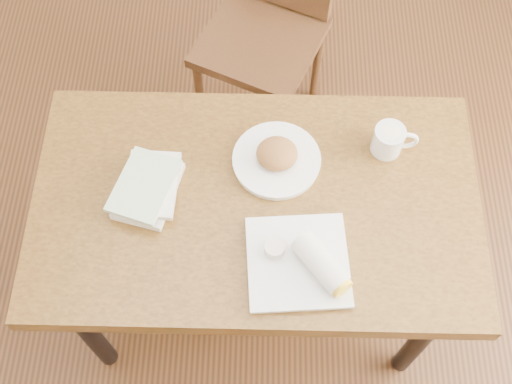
{
  "coord_description": "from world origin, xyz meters",
  "views": [
    {
      "loc": [
        0.02,
        -0.82,
        2.34
      ],
      "look_at": [
        0.0,
        0.0,
        0.8
      ],
      "focal_mm": 45.0,
      "sensor_mm": 36.0,
      "label": 1
    }
  ],
  "objects_px": {
    "coffee_mug": "(390,140)",
    "book_stack": "(148,187)",
    "table": "(256,214)",
    "chair_far": "(269,13)",
    "plate_scone": "(277,158)",
    "plate_burrito": "(305,263)"
  },
  "relations": [
    {
      "from": "book_stack",
      "to": "plate_scone",
      "type": "bearing_deg",
      "value": 16.32
    },
    {
      "from": "coffee_mug",
      "to": "book_stack",
      "type": "xyz_separation_m",
      "value": [
        -0.68,
        -0.16,
        -0.02
      ]
    },
    {
      "from": "table",
      "to": "coffee_mug",
      "type": "bearing_deg",
      "value": 25.3
    },
    {
      "from": "coffee_mug",
      "to": "book_stack",
      "type": "bearing_deg",
      "value": -166.84
    },
    {
      "from": "table",
      "to": "plate_burrito",
      "type": "distance_m",
      "value": 0.26
    },
    {
      "from": "table",
      "to": "coffee_mug",
      "type": "distance_m",
      "value": 0.44
    },
    {
      "from": "plate_scone",
      "to": "coffee_mug",
      "type": "distance_m",
      "value": 0.33
    },
    {
      "from": "table",
      "to": "plate_scone",
      "type": "bearing_deg",
      "value": 65.64
    },
    {
      "from": "coffee_mug",
      "to": "book_stack",
      "type": "relative_size",
      "value": 0.54
    },
    {
      "from": "plate_burrito",
      "to": "plate_scone",
      "type": "bearing_deg",
      "value": 103.35
    },
    {
      "from": "table",
      "to": "coffee_mug",
      "type": "height_order",
      "value": "coffee_mug"
    },
    {
      "from": "chair_far",
      "to": "plate_burrito",
      "type": "relative_size",
      "value": 3.36
    },
    {
      "from": "plate_scone",
      "to": "coffee_mug",
      "type": "height_order",
      "value": "coffee_mug"
    },
    {
      "from": "table",
      "to": "book_stack",
      "type": "relative_size",
      "value": 5.08
    },
    {
      "from": "plate_scone",
      "to": "book_stack",
      "type": "height_order",
      "value": "plate_scone"
    },
    {
      "from": "table",
      "to": "plate_scone",
      "type": "distance_m",
      "value": 0.18
    },
    {
      "from": "plate_burrito",
      "to": "chair_far",
      "type": "bearing_deg",
      "value": 95.32
    },
    {
      "from": "table",
      "to": "book_stack",
      "type": "bearing_deg",
      "value": 176.15
    },
    {
      "from": "table",
      "to": "chair_far",
      "type": "height_order",
      "value": "chair_far"
    },
    {
      "from": "plate_scone",
      "to": "chair_far",
      "type": "bearing_deg",
      "value": 91.91
    },
    {
      "from": "plate_scone",
      "to": "plate_burrito",
      "type": "relative_size",
      "value": 0.89
    },
    {
      "from": "plate_scone",
      "to": "coffee_mug",
      "type": "xyz_separation_m",
      "value": [
        0.32,
        0.05,
        0.02
      ]
    }
  ]
}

